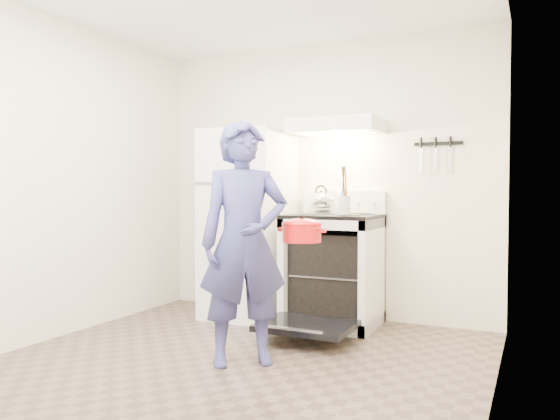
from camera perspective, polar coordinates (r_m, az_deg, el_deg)
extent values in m
plane|color=brown|center=(3.63, -6.29, -16.50)|extent=(3.60, 3.60, 0.00)
cube|color=beige|center=(5.07, 4.38, 3.10)|extent=(3.20, 0.02, 2.50)
cube|color=white|center=(5.00, -3.29, -1.46)|extent=(0.70, 0.70, 1.70)
cube|color=white|center=(4.73, 5.57, -6.42)|extent=(0.76, 0.65, 0.92)
cube|color=black|center=(4.69, 5.58, -0.66)|extent=(0.76, 0.65, 0.03)
cube|color=white|center=(4.95, 6.70, 0.81)|extent=(0.76, 0.07, 0.20)
cube|color=black|center=(4.25, 2.78, -11.98)|extent=(0.70, 0.54, 0.04)
cube|color=slate|center=(4.73, 5.56, -6.66)|extent=(0.60, 0.52, 0.01)
cube|color=white|center=(4.78, 5.92, 8.69)|extent=(0.76, 0.50, 0.12)
cube|color=black|center=(4.79, 16.22, 6.68)|extent=(0.40, 0.02, 0.03)
cylinder|color=#88674E|center=(4.80, 5.62, -6.38)|extent=(0.34, 0.34, 0.02)
cylinder|color=silver|center=(4.38, 6.74, 0.59)|extent=(0.10, 0.10, 0.13)
imported|color=navy|center=(3.63, -3.78, -3.43)|extent=(0.70, 0.67, 1.62)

